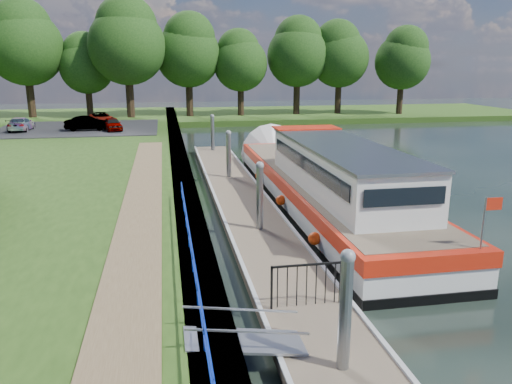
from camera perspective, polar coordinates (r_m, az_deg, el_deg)
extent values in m
plane|color=black|center=(11.48, 8.87, -19.46)|extent=(160.00, 160.00, 0.00)
cube|color=#473D2D|center=(24.71, -8.24, 0.23)|extent=(1.10, 90.00, 0.78)
cube|color=#234012|center=(63.15, 3.78, 8.84)|extent=(60.00, 18.00, 0.60)
cube|color=brown|center=(17.88, -13.29, -4.15)|extent=(1.60, 40.00, 0.05)
cube|color=black|center=(47.90, -19.65, 6.89)|extent=(14.00, 12.00, 0.06)
cube|color=#0C2DBF|center=(12.93, -7.07, -7.95)|extent=(0.04, 18.00, 0.04)
cube|color=#0C2DBF|center=(13.07, -7.02, -9.37)|extent=(0.03, 18.00, 0.03)
cylinder|color=#0C2DBF|center=(10.39, -5.95, -15.92)|extent=(0.04, 0.04, 0.72)
cylinder|color=#0C2DBF|center=(12.16, -6.72, -11.20)|extent=(0.04, 0.04, 0.72)
cylinder|color=#0C2DBF|center=(13.99, -7.28, -7.70)|extent=(0.04, 0.04, 0.72)
cylinder|color=#0C2DBF|center=(15.86, -7.70, -5.01)|extent=(0.04, 0.04, 0.72)
cylinder|color=#0C2DBF|center=(17.76, -8.03, -2.89)|extent=(0.04, 0.04, 0.72)
cylinder|color=#0C2DBF|center=(19.68, -8.29, -1.19)|extent=(0.04, 0.04, 0.72)
cylinder|color=#0C2DBF|center=(21.61, -8.51, 0.21)|extent=(0.04, 0.04, 0.72)
cube|color=brown|center=(23.03, -1.67, -0.95)|extent=(2.50, 30.00, 0.24)
cube|color=#9EA0A3|center=(12.25, 7.29, -16.76)|extent=(2.30, 5.00, 0.30)
cube|color=#9EA0A3|center=(19.33, 0.15, -4.69)|extent=(2.30, 5.00, 0.30)
cube|color=#9EA0A3|center=(26.92, -2.96, 0.80)|extent=(2.30, 5.00, 0.30)
cube|color=#9EA0A3|center=(34.70, -4.69, 3.85)|extent=(2.30, 5.00, 0.30)
cube|color=#9EA0A3|center=(23.19, 1.23, -0.45)|extent=(0.12, 30.00, 0.06)
cube|color=#9EA0A3|center=(22.85, -4.62, -0.72)|extent=(0.12, 30.00, 0.06)
cylinder|color=gray|center=(10.51, 10.03, -15.93)|extent=(0.26, 0.26, 3.40)
sphere|color=gray|center=(9.77, 10.46, -7.28)|extent=(0.30, 0.30, 0.30)
cylinder|color=gray|center=(18.54, 0.43, -2.12)|extent=(0.26, 0.26, 3.40)
sphere|color=gray|center=(18.13, 0.44, 3.04)|extent=(0.30, 0.30, 0.30)
cylinder|color=gray|center=(27.18, -3.13, 3.19)|extent=(0.26, 0.26, 3.40)
sphere|color=gray|center=(26.91, -3.18, 6.74)|extent=(0.30, 0.30, 0.30)
cylinder|color=gray|center=(36.00, -4.97, 5.92)|extent=(0.26, 0.26, 3.40)
sphere|color=gray|center=(35.79, -5.03, 8.61)|extent=(0.30, 0.30, 0.30)
cube|color=#A5A8AD|center=(11.18, -1.29, -16.67)|extent=(2.58, 1.00, 0.43)
cube|color=#A5A8AD|center=(10.51, -0.87, -15.67)|extent=(2.58, 0.04, 0.41)
cube|color=#A5A8AD|center=(11.34, -1.70, -13.27)|extent=(2.58, 0.04, 0.41)
cube|color=black|center=(12.63, 1.79, -10.87)|extent=(0.05, 0.05, 1.15)
cube|color=black|center=(13.09, 9.64, -10.12)|extent=(0.05, 0.05, 1.15)
cube|color=black|center=(12.61, 5.85, -8.28)|extent=(1.85, 0.05, 0.05)
cube|color=black|center=(12.66, 2.47, -10.81)|extent=(0.02, 0.02, 1.10)
cube|color=black|center=(12.71, 3.59, -10.71)|extent=(0.02, 0.02, 1.10)
cube|color=black|center=(12.77, 4.69, -10.61)|extent=(0.02, 0.02, 1.10)
cube|color=black|center=(12.83, 5.79, -10.51)|extent=(0.02, 0.02, 1.10)
cube|color=black|center=(12.90, 6.88, -10.40)|extent=(0.02, 0.02, 1.10)
cube|color=black|center=(12.97, 7.95, -10.29)|extent=(0.02, 0.02, 1.10)
cube|color=black|center=(13.05, 9.01, -10.18)|extent=(0.02, 0.02, 1.10)
cube|color=black|center=(23.30, 7.36, -1.54)|extent=(4.00, 20.00, 0.55)
cube|color=silver|center=(23.15, 7.41, -0.11)|extent=(3.96, 19.90, 0.65)
cube|color=red|center=(23.01, 7.45, 1.24)|extent=(4.04, 20.00, 0.48)
cube|color=brown|center=(22.96, 7.47, 1.82)|extent=(3.68, 19.20, 0.04)
cone|color=silver|center=(32.99, 1.94, 4.22)|extent=(4.00, 1.50, 4.00)
cube|color=silver|center=(20.47, 9.67, 2.72)|extent=(3.00, 11.00, 1.75)
cube|color=gray|center=(20.31, 9.78, 5.26)|extent=(3.10, 11.20, 0.10)
cube|color=black|center=(19.95, 5.59, 3.29)|extent=(0.04, 10.00, 0.55)
cube|color=black|center=(20.98, 13.61, 3.50)|extent=(0.04, 10.00, 0.55)
cube|color=black|center=(25.63, 5.48, 5.75)|extent=(2.60, 0.04, 0.55)
cube|color=black|center=(15.45, 16.67, -0.53)|extent=(2.60, 0.04, 0.55)
cube|color=red|center=(25.19, 5.74, 7.32)|extent=(3.20, 1.60, 0.06)
cylinder|color=gray|center=(14.97, 24.54, -3.32)|extent=(0.05, 0.05, 1.50)
cube|color=red|center=(14.97, 25.55, -1.23)|extent=(0.50, 0.02, 0.35)
sphere|color=#F7420D|center=(17.05, 6.70, -5.31)|extent=(0.44, 0.44, 0.44)
sphere|color=#F7420D|center=(21.65, 2.86, -0.94)|extent=(0.44, 0.44, 0.44)
sphere|color=#F7420D|center=(26.40, 0.39, 1.88)|extent=(0.44, 0.44, 0.44)
imported|color=#594C47|center=(16.34, 10.54, -0.26)|extent=(0.54, 0.70, 1.72)
cylinder|color=#332316|center=(60.12, -24.33, 9.64)|extent=(0.83, 0.83, 4.21)
sphere|color=#173610|center=(60.04, -24.88, 14.74)|extent=(7.95, 7.95, 7.95)
sphere|color=#173610|center=(60.28, -25.27, 16.60)|extent=(6.31, 6.31, 6.31)
cylinder|color=#332316|center=(59.54, -18.49, 9.59)|extent=(0.70, 0.70, 3.10)
sphere|color=#173610|center=(59.40, -18.80, 13.39)|extent=(5.85, 5.85, 5.85)
sphere|color=#173610|center=(59.60, -19.06, 14.78)|extent=(4.65, 4.65, 4.65)
cylinder|color=#332316|center=(56.55, -14.18, 10.28)|extent=(0.84, 0.84, 4.29)
sphere|color=#173610|center=(56.46, -14.54, 15.83)|extent=(8.10, 8.10, 8.10)
sphere|color=#173610|center=(56.71, -14.61, 17.87)|extent=(6.44, 6.44, 6.44)
cylinder|color=#332316|center=(58.52, -7.61, 10.49)|extent=(0.79, 0.79, 3.83)
sphere|color=#173610|center=(58.40, -7.77, 15.28)|extent=(7.24, 7.24, 7.24)
sphere|color=#173610|center=(58.25, -7.63, 17.07)|extent=(5.75, 5.75, 5.75)
cylinder|color=#332316|center=(58.87, -1.75, 10.34)|extent=(0.72, 0.72, 3.26)
sphere|color=#173610|center=(58.72, -1.78, 14.40)|extent=(6.16, 6.16, 6.16)
sphere|color=#173610|center=(58.96, -2.03, 15.90)|extent=(4.89, 4.89, 4.89)
cylinder|color=#332316|center=(60.51, 4.66, 10.66)|extent=(0.78, 0.78, 3.77)
sphere|color=#173610|center=(60.40, 4.76, 15.23)|extent=(7.13, 7.13, 7.13)
sphere|color=#173610|center=(60.71, 4.85, 16.90)|extent=(5.66, 5.66, 5.66)
cylinder|color=#332316|center=(62.06, 9.35, 10.55)|extent=(0.77, 0.77, 3.65)
sphere|color=#173610|center=(61.94, 9.53, 14.86)|extent=(6.89, 6.89, 6.89)
sphere|color=#173610|center=(61.88, 9.27, 16.46)|extent=(5.47, 5.47, 5.47)
cylinder|color=#332316|center=(63.11, 16.11, 10.14)|extent=(0.74, 0.74, 3.41)
sphere|color=#173610|center=(62.98, 16.39, 14.08)|extent=(6.43, 6.43, 6.43)
sphere|color=#173610|center=(62.91, 16.78, 15.53)|extent=(5.11, 5.11, 5.11)
imported|color=#999999|center=(45.07, -16.08, 7.49)|extent=(2.07, 3.48, 1.11)
imported|color=#999999|center=(45.72, -18.72, 7.45)|extent=(3.71, 1.34, 1.22)
imported|color=#999999|center=(47.65, -25.28, 7.05)|extent=(1.68, 4.01, 1.15)
imported|color=#999999|center=(50.44, -17.23, 8.07)|extent=(2.91, 4.30, 1.09)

